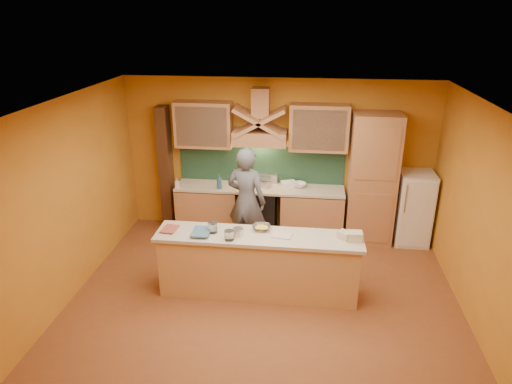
# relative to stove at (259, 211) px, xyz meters

# --- Properties ---
(floor) EXTENTS (5.50, 5.00, 0.01)m
(floor) POSITION_rel_stove_xyz_m (0.30, -2.20, -0.45)
(floor) COLOR brown
(floor) RESTS_ON ground
(ceiling) EXTENTS (5.50, 5.00, 0.01)m
(ceiling) POSITION_rel_stove_xyz_m (0.30, -2.20, 2.35)
(ceiling) COLOR white
(ceiling) RESTS_ON wall_back
(wall_back) EXTENTS (5.50, 0.02, 2.80)m
(wall_back) POSITION_rel_stove_xyz_m (0.30, 0.30, 0.95)
(wall_back) COLOR orange
(wall_back) RESTS_ON floor
(wall_front) EXTENTS (5.50, 0.02, 2.80)m
(wall_front) POSITION_rel_stove_xyz_m (0.30, -4.70, 0.95)
(wall_front) COLOR orange
(wall_front) RESTS_ON floor
(wall_left) EXTENTS (0.02, 5.00, 2.80)m
(wall_left) POSITION_rel_stove_xyz_m (-2.45, -2.20, 0.95)
(wall_left) COLOR orange
(wall_left) RESTS_ON floor
(wall_right) EXTENTS (0.02, 5.00, 2.80)m
(wall_right) POSITION_rel_stove_xyz_m (3.05, -2.20, 0.95)
(wall_right) COLOR orange
(wall_right) RESTS_ON floor
(base_cabinet_left) EXTENTS (1.10, 0.60, 0.86)m
(base_cabinet_left) POSITION_rel_stove_xyz_m (-0.95, 0.00, -0.02)
(base_cabinet_left) COLOR tan
(base_cabinet_left) RESTS_ON floor
(base_cabinet_right) EXTENTS (1.10, 0.60, 0.86)m
(base_cabinet_right) POSITION_rel_stove_xyz_m (0.95, 0.00, -0.02)
(base_cabinet_right) COLOR tan
(base_cabinet_right) RESTS_ON floor
(counter_top) EXTENTS (3.00, 0.62, 0.04)m
(counter_top) POSITION_rel_stove_xyz_m (-0.00, 0.00, 0.45)
(counter_top) COLOR beige
(counter_top) RESTS_ON base_cabinet_left
(stove) EXTENTS (0.60, 0.58, 0.90)m
(stove) POSITION_rel_stove_xyz_m (0.00, 0.00, 0.00)
(stove) COLOR black
(stove) RESTS_ON floor
(backsplash) EXTENTS (3.00, 0.03, 0.70)m
(backsplash) POSITION_rel_stove_xyz_m (-0.00, 0.28, 0.80)
(backsplash) COLOR #1B3B2B
(backsplash) RESTS_ON wall_back
(range_hood) EXTENTS (0.92, 0.50, 0.24)m
(range_hood) POSITION_rel_stove_xyz_m (0.00, 0.05, 1.37)
(range_hood) COLOR tan
(range_hood) RESTS_ON wall_back
(hood_chimney) EXTENTS (0.30, 0.30, 0.50)m
(hood_chimney) POSITION_rel_stove_xyz_m (0.00, 0.15, 1.95)
(hood_chimney) COLOR tan
(hood_chimney) RESTS_ON wall_back
(upper_cabinet_left) EXTENTS (1.00, 0.35, 0.80)m
(upper_cabinet_left) POSITION_rel_stove_xyz_m (-1.00, 0.12, 1.55)
(upper_cabinet_left) COLOR tan
(upper_cabinet_left) RESTS_ON wall_back
(upper_cabinet_right) EXTENTS (1.00, 0.35, 0.80)m
(upper_cabinet_right) POSITION_rel_stove_xyz_m (1.00, 0.12, 1.55)
(upper_cabinet_right) COLOR tan
(upper_cabinet_right) RESTS_ON wall_back
(pantry_column) EXTENTS (0.80, 0.60, 2.30)m
(pantry_column) POSITION_rel_stove_xyz_m (1.95, 0.00, 0.70)
(pantry_column) COLOR tan
(pantry_column) RESTS_ON floor
(fridge) EXTENTS (0.58, 0.60, 1.30)m
(fridge) POSITION_rel_stove_xyz_m (2.70, 0.00, 0.20)
(fridge) COLOR white
(fridge) RESTS_ON floor
(trim_column_left) EXTENTS (0.20, 0.30, 2.30)m
(trim_column_left) POSITION_rel_stove_xyz_m (-1.75, 0.15, 0.70)
(trim_column_left) COLOR #472816
(trim_column_left) RESTS_ON floor
(island_body) EXTENTS (2.80, 0.55, 0.88)m
(island_body) POSITION_rel_stove_xyz_m (0.20, -1.90, -0.01)
(island_body) COLOR tan
(island_body) RESTS_ON floor
(island_top) EXTENTS (2.90, 0.62, 0.05)m
(island_top) POSITION_rel_stove_xyz_m (0.20, -1.90, 0.47)
(island_top) COLOR beige
(island_top) RESTS_ON island_body
(person) EXTENTS (0.77, 0.61, 1.84)m
(person) POSITION_rel_stove_xyz_m (-0.14, -0.66, 0.47)
(person) COLOR slate
(person) RESTS_ON floor
(pot_large) EXTENTS (0.27, 0.27, 0.15)m
(pot_large) POSITION_rel_stove_xyz_m (-0.19, 0.01, 0.53)
(pot_large) COLOR silver
(pot_large) RESTS_ON stove
(pot_small) EXTENTS (0.26, 0.26, 0.14)m
(pot_small) POSITION_rel_stove_xyz_m (0.09, 0.04, 0.52)
(pot_small) COLOR #B8B8BF
(pot_small) RESTS_ON stove
(soap_bottle_a) EXTENTS (0.10, 0.10, 0.18)m
(soap_bottle_a) POSITION_rel_stove_xyz_m (-1.45, -0.21, 0.56)
(soap_bottle_a) COLOR beige
(soap_bottle_a) RESTS_ON counter_top
(soap_bottle_b) EXTENTS (0.12, 0.12, 0.26)m
(soap_bottle_b) POSITION_rel_stove_xyz_m (-0.70, -0.15, 0.60)
(soap_bottle_b) COLOR #2E5C80
(soap_bottle_b) RESTS_ON counter_top
(bowl_back) EXTENTS (0.28, 0.28, 0.08)m
(bowl_back) POSITION_rel_stove_xyz_m (0.70, 0.09, 0.51)
(bowl_back) COLOR silver
(bowl_back) RESTS_ON counter_top
(dish_rack) EXTENTS (0.31, 0.28, 0.09)m
(dish_rack) POSITION_rel_stove_xyz_m (0.52, 0.10, 0.52)
(dish_rack) COLOR white
(dish_rack) RESTS_ON counter_top
(book_lower) EXTENTS (0.23, 0.29, 0.03)m
(book_lower) POSITION_rel_stove_xyz_m (-1.18, -1.89, 0.51)
(book_lower) COLOR #A4443A
(book_lower) RESTS_ON island_top
(book_upper) EXTENTS (0.26, 0.35, 0.03)m
(book_upper) POSITION_rel_stove_xyz_m (-0.72, -1.97, 0.53)
(book_upper) COLOR #406C8E
(book_upper) RESTS_ON island_top
(jar_large) EXTENTS (0.17, 0.17, 0.14)m
(jar_large) POSITION_rel_stove_xyz_m (-0.45, -1.90, 0.57)
(jar_large) COLOR silver
(jar_large) RESTS_ON island_top
(jar_small) EXTENTS (0.18, 0.18, 0.14)m
(jar_small) POSITION_rel_stove_xyz_m (-0.18, -2.09, 0.56)
(jar_small) COLOR white
(jar_small) RESTS_ON island_top
(kitchen_scale) EXTENTS (0.14, 0.14, 0.10)m
(kitchen_scale) POSITION_rel_stove_xyz_m (-0.08, -1.96, 0.54)
(kitchen_scale) COLOR white
(kitchen_scale) RESTS_ON island_top
(mixing_bowl) EXTENTS (0.26, 0.26, 0.06)m
(mixing_bowl) POSITION_rel_stove_xyz_m (0.22, -1.73, 0.53)
(mixing_bowl) COLOR silver
(mixing_bowl) RESTS_ON island_top
(cloth) EXTENTS (0.29, 0.24, 0.02)m
(cloth) POSITION_rel_stove_xyz_m (0.53, -1.89, 0.50)
(cloth) COLOR beige
(cloth) RESTS_ON island_top
(grocery_bag_a) EXTENTS (0.20, 0.17, 0.13)m
(grocery_bag_a) POSITION_rel_stove_xyz_m (1.52, -1.91, 0.56)
(grocery_bag_a) COLOR beige
(grocery_bag_a) RESTS_ON island_top
(grocery_bag_b) EXTENTS (0.22, 0.21, 0.10)m
(grocery_bag_b) POSITION_rel_stove_xyz_m (1.38, -1.86, 0.55)
(grocery_bag_b) COLOR beige
(grocery_bag_b) RESTS_ON island_top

